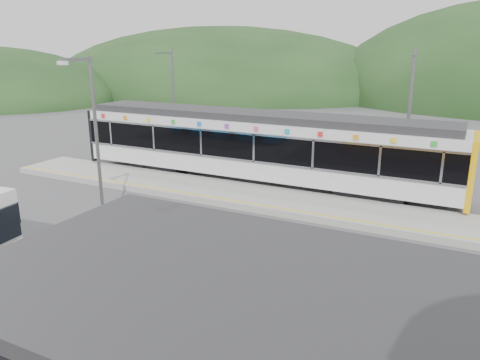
% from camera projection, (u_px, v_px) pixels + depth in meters
% --- Properties ---
extents(ground, '(120.00, 120.00, 0.00)m').
position_uv_depth(ground, '(198.00, 219.00, 19.73)').
color(ground, '#4C4C4F').
rests_on(ground, ground).
extents(hills, '(146.00, 149.00, 26.00)m').
position_uv_depth(hills, '(373.00, 204.00, 21.60)').
color(hills, '#1E3D19').
rests_on(hills, ground).
extents(platform, '(26.00, 3.20, 0.30)m').
position_uv_depth(platform, '(234.00, 194.00, 22.52)').
color(platform, '#9E9E99').
rests_on(platform, ground).
extents(yellow_line, '(26.00, 0.10, 0.01)m').
position_uv_depth(yellow_line, '(221.00, 199.00, 21.36)').
color(yellow_line, yellow).
rests_on(yellow_line, platform).
extents(train, '(20.44, 3.01, 3.74)m').
position_uv_depth(train, '(258.00, 145.00, 24.30)').
color(train, black).
rests_on(train, ground).
extents(catenary_mast_west, '(0.18, 1.80, 7.00)m').
position_uv_depth(catenary_mast_west, '(173.00, 102.00, 29.08)').
color(catenary_mast_west, slate).
rests_on(catenary_mast_west, ground).
extents(catenary_mast_east, '(0.18, 1.80, 7.00)m').
position_uv_depth(catenary_mast_east, '(409.00, 117.00, 23.05)').
color(catenary_mast_east, slate).
rests_on(catenary_mast_east, ground).
extents(station_shelter, '(9.20, 6.20, 3.00)m').
position_uv_depth(station_shelter, '(217.00, 342.00, 8.98)').
color(station_shelter, olive).
rests_on(station_shelter, ground).
extents(lamp_post, '(0.38, 1.19, 6.72)m').
position_uv_depth(lamp_post, '(94.00, 139.00, 15.87)').
color(lamp_post, slate).
rests_on(lamp_post, ground).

